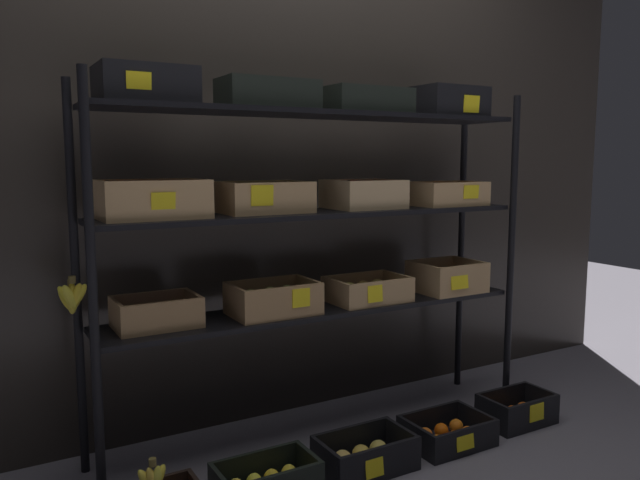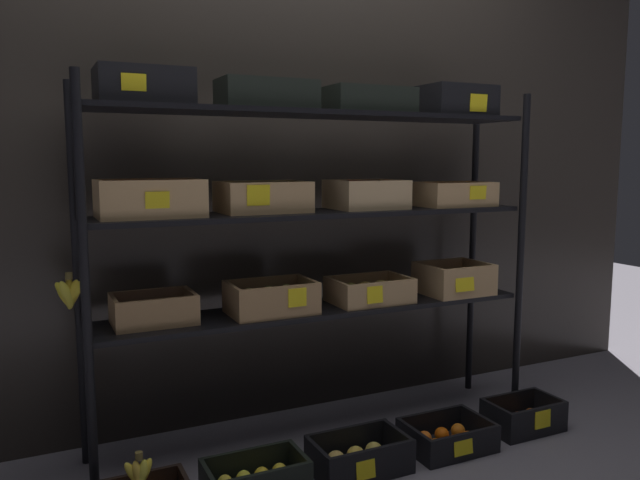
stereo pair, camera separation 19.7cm
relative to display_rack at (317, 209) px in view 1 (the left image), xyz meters
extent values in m
plane|color=slate|center=(0.01, -0.01, -0.98)|extent=(10.00, 10.00, 0.00)
cube|color=#2D2823|center=(0.01, 0.36, 0.35)|extent=(4.27, 0.12, 2.66)
cylinder|color=black|center=(-0.92, -0.18, -0.24)|extent=(0.03, 0.03, 1.47)
cylinder|color=black|center=(0.94, -0.18, -0.24)|extent=(0.03, 0.03, 1.47)
cylinder|color=black|center=(-0.92, 0.16, -0.24)|extent=(0.03, 0.03, 1.47)
cylinder|color=black|center=(0.94, 0.16, -0.24)|extent=(0.03, 0.03, 1.47)
cube|color=black|center=(0.01, -0.01, -0.42)|extent=(1.84, 0.31, 0.02)
cube|color=black|center=(0.01, -0.01, -0.02)|extent=(1.84, 0.31, 0.02)
cube|color=black|center=(0.01, -0.01, 0.38)|extent=(1.84, 0.31, 0.02)
cube|color=#A87F51|center=(-0.67, 0.02, -0.41)|extent=(0.30, 0.21, 0.01)
cube|color=#A87F51|center=(-0.67, -0.08, -0.35)|extent=(0.30, 0.02, 0.10)
cube|color=#A87F51|center=(-0.67, 0.11, -0.35)|extent=(0.30, 0.02, 0.10)
cube|color=#A87F51|center=(-0.81, 0.02, -0.35)|extent=(0.02, 0.18, 0.10)
cube|color=#A87F51|center=(-0.53, 0.02, -0.35)|extent=(0.02, 0.18, 0.10)
sphere|color=#591D58|center=(-0.75, -0.02, -0.38)|extent=(0.05, 0.05, 0.05)
sphere|color=#642249|center=(-0.70, -0.02, -0.38)|extent=(0.05, 0.05, 0.05)
sphere|color=#682B4B|center=(-0.64, -0.02, -0.38)|extent=(0.05, 0.05, 0.05)
sphere|color=#5E224B|center=(-0.59, -0.02, -0.38)|extent=(0.05, 0.05, 0.05)
sphere|color=#55235B|center=(-0.75, 0.05, -0.38)|extent=(0.05, 0.05, 0.05)
sphere|color=#5F2755|center=(-0.70, 0.05, -0.38)|extent=(0.05, 0.05, 0.05)
sphere|color=#611F52|center=(-0.64, 0.05, -0.38)|extent=(0.05, 0.05, 0.05)
sphere|color=#681D51|center=(-0.59, 0.05, -0.38)|extent=(0.05, 0.05, 0.05)
cube|color=#A87F51|center=(-0.21, -0.02, -0.41)|extent=(0.34, 0.23, 0.01)
cube|color=#A87F51|center=(-0.21, -0.13, -0.34)|extent=(0.34, 0.02, 0.12)
cube|color=#A87F51|center=(-0.21, 0.08, -0.34)|extent=(0.34, 0.02, 0.12)
cube|color=#A87F51|center=(-0.38, -0.02, -0.34)|extent=(0.02, 0.19, 0.12)
cube|color=#A87F51|center=(-0.05, -0.02, -0.34)|extent=(0.02, 0.19, 0.12)
ellipsoid|color=#A7B25F|center=(-0.29, -0.06, -0.35)|extent=(0.07, 0.07, 0.09)
ellipsoid|color=#ABAE54|center=(-0.21, -0.06, -0.35)|extent=(0.07, 0.07, 0.09)
ellipsoid|color=#B6B84D|center=(-0.13, -0.05, -0.35)|extent=(0.07, 0.07, 0.09)
ellipsoid|color=tan|center=(-0.30, 0.01, -0.35)|extent=(0.07, 0.07, 0.09)
ellipsoid|color=#B7BC56|center=(-0.21, 0.01, -0.35)|extent=(0.07, 0.07, 0.09)
ellipsoid|color=#BCC45B|center=(-0.13, 0.01, -0.35)|extent=(0.07, 0.07, 0.09)
cube|color=yellow|center=(-0.15, -0.14, -0.33)|extent=(0.08, 0.00, 0.07)
cube|color=tan|center=(0.24, -0.02, -0.41)|extent=(0.34, 0.23, 0.01)
cube|color=tan|center=(0.24, -0.13, -0.35)|extent=(0.34, 0.02, 0.10)
cube|color=tan|center=(0.24, 0.09, -0.35)|extent=(0.34, 0.02, 0.10)
cube|color=tan|center=(0.08, -0.02, -0.35)|extent=(0.02, 0.20, 0.10)
cube|color=tan|center=(0.40, -0.02, -0.35)|extent=(0.02, 0.20, 0.10)
sphere|color=gold|center=(0.16, -0.05, -0.36)|extent=(0.07, 0.07, 0.07)
sphere|color=#E4C84F|center=(0.24, -0.05, -0.36)|extent=(0.07, 0.07, 0.07)
sphere|color=#D1B358|center=(0.32, -0.05, -0.36)|extent=(0.07, 0.07, 0.07)
sphere|color=gold|center=(0.17, 0.01, -0.36)|extent=(0.07, 0.07, 0.07)
sphere|color=#E6B34B|center=(0.24, 0.01, -0.36)|extent=(0.07, 0.07, 0.07)
sphere|color=#E0C256|center=(0.32, 0.01, -0.36)|extent=(0.07, 0.07, 0.07)
cube|color=yellow|center=(0.20, -0.14, -0.35)|extent=(0.07, 0.01, 0.07)
cube|color=tan|center=(0.68, -0.03, -0.41)|extent=(0.30, 0.25, 0.01)
cube|color=tan|center=(0.68, -0.15, -0.34)|extent=(0.30, 0.02, 0.13)
cube|color=tan|center=(0.68, 0.09, -0.34)|extent=(0.30, 0.02, 0.13)
cube|color=tan|center=(0.54, -0.03, -0.34)|extent=(0.02, 0.22, 0.13)
cube|color=tan|center=(0.82, -0.03, -0.34)|extent=(0.02, 0.22, 0.13)
ellipsoid|color=brown|center=(0.61, -0.08, -0.37)|extent=(0.05, 0.05, 0.07)
ellipsoid|color=brown|center=(0.68, -0.07, -0.37)|extent=(0.05, 0.05, 0.07)
ellipsoid|color=brown|center=(0.75, -0.07, -0.37)|extent=(0.05, 0.05, 0.07)
ellipsoid|color=brown|center=(0.61, 0.01, -0.37)|extent=(0.05, 0.05, 0.07)
ellipsoid|color=brown|center=(0.68, 0.01, -0.37)|extent=(0.05, 0.05, 0.07)
ellipsoid|color=brown|center=(0.76, 0.01, -0.37)|extent=(0.05, 0.05, 0.07)
cube|color=yellow|center=(0.64, -0.16, -0.35)|extent=(0.10, 0.01, 0.06)
cube|color=tan|center=(-0.67, 0.01, 0.00)|extent=(0.37, 0.24, 0.01)
cube|color=tan|center=(-0.67, -0.10, 0.07)|extent=(0.37, 0.02, 0.13)
cube|color=tan|center=(-0.67, 0.12, 0.07)|extent=(0.37, 0.02, 0.13)
cube|color=tan|center=(-0.85, 0.01, 0.07)|extent=(0.02, 0.21, 0.13)
cube|color=tan|center=(-0.49, 0.01, 0.07)|extent=(0.02, 0.21, 0.13)
sphere|color=#FF640E|center=(-0.78, -0.02, 0.03)|extent=(0.06, 0.06, 0.06)
sphere|color=orange|center=(-0.70, -0.02, 0.03)|extent=(0.06, 0.06, 0.06)
sphere|color=orange|center=(-0.64, -0.03, 0.03)|extent=(0.06, 0.06, 0.06)
sphere|color=orange|center=(-0.57, -0.03, 0.03)|extent=(0.06, 0.06, 0.06)
sphere|color=orange|center=(-0.78, 0.04, 0.03)|extent=(0.06, 0.06, 0.06)
sphere|color=orange|center=(-0.71, 0.05, 0.03)|extent=(0.06, 0.06, 0.06)
sphere|color=orange|center=(-0.64, 0.04, 0.03)|extent=(0.06, 0.06, 0.06)
sphere|color=orange|center=(-0.57, 0.05, 0.03)|extent=(0.06, 0.06, 0.06)
cube|color=yellow|center=(-0.67, -0.11, 0.06)|extent=(0.08, 0.01, 0.06)
cube|color=tan|center=(-0.22, 0.04, 0.00)|extent=(0.35, 0.25, 0.01)
cube|color=tan|center=(-0.22, -0.08, 0.06)|extent=(0.35, 0.02, 0.11)
cube|color=tan|center=(-0.22, 0.16, 0.06)|extent=(0.35, 0.02, 0.11)
cube|color=tan|center=(-0.39, 0.04, 0.06)|extent=(0.02, 0.22, 0.11)
cube|color=tan|center=(-0.06, 0.04, 0.06)|extent=(0.02, 0.22, 0.11)
sphere|color=#8CBA37|center=(-0.30, 0.01, 0.04)|extent=(0.07, 0.07, 0.07)
sphere|color=#88C63F|center=(-0.22, 0.01, 0.04)|extent=(0.07, 0.07, 0.07)
sphere|color=#8CBF42|center=(-0.14, 0.00, 0.04)|extent=(0.07, 0.07, 0.07)
sphere|color=#87C034|center=(-0.30, 0.08, 0.04)|extent=(0.07, 0.07, 0.07)
sphere|color=#8BC845|center=(-0.23, 0.08, 0.04)|extent=(0.07, 0.07, 0.07)
sphere|color=#8BC23E|center=(-0.14, 0.08, 0.04)|extent=(0.07, 0.07, 0.07)
cube|color=yellow|center=(-0.29, -0.09, 0.07)|extent=(0.09, 0.01, 0.08)
cube|color=tan|center=(0.25, 0.02, 0.00)|extent=(0.30, 0.26, 0.01)
cube|color=tan|center=(0.25, -0.10, 0.06)|extent=(0.30, 0.02, 0.11)
cube|color=tan|center=(0.25, 0.15, 0.06)|extent=(0.30, 0.02, 0.11)
cube|color=tan|center=(0.10, 0.02, 0.06)|extent=(0.02, 0.22, 0.11)
cube|color=tan|center=(0.39, 0.02, 0.06)|extent=(0.02, 0.22, 0.11)
sphere|color=red|center=(0.19, -0.01, 0.04)|extent=(0.07, 0.07, 0.07)
sphere|color=red|center=(0.30, -0.01, 0.04)|extent=(0.07, 0.07, 0.07)
sphere|color=red|center=(0.19, 0.06, 0.04)|extent=(0.07, 0.07, 0.07)
sphere|color=red|center=(0.30, 0.06, 0.04)|extent=(0.07, 0.07, 0.07)
cube|color=tan|center=(0.68, -0.02, 0.00)|extent=(0.34, 0.22, 0.01)
cube|color=tan|center=(0.68, -0.12, 0.05)|extent=(0.34, 0.02, 0.10)
cube|color=tan|center=(0.68, 0.09, 0.05)|extent=(0.34, 0.02, 0.10)
cube|color=tan|center=(0.52, -0.02, 0.05)|extent=(0.02, 0.19, 0.10)
cube|color=tan|center=(0.84, -0.02, 0.05)|extent=(0.02, 0.19, 0.10)
sphere|color=orange|center=(0.62, -0.05, 0.04)|extent=(0.07, 0.07, 0.07)
sphere|color=orange|center=(0.74, -0.05, 0.04)|extent=(0.07, 0.07, 0.07)
sphere|color=orange|center=(0.62, 0.01, 0.04)|extent=(0.07, 0.07, 0.07)
sphere|color=orange|center=(0.74, 0.02, 0.04)|extent=(0.07, 0.07, 0.07)
cube|color=yellow|center=(0.73, -0.13, 0.06)|extent=(0.09, 0.01, 0.06)
cube|color=black|center=(-0.67, 0.04, 0.40)|extent=(0.34, 0.24, 0.01)
cube|color=black|center=(-0.67, -0.07, 0.47)|extent=(0.34, 0.02, 0.12)
cube|color=black|center=(-0.67, 0.15, 0.47)|extent=(0.34, 0.02, 0.12)
cube|color=black|center=(-0.83, 0.04, 0.47)|extent=(0.02, 0.20, 0.12)
cube|color=black|center=(-0.51, 0.04, 0.47)|extent=(0.02, 0.20, 0.12)
ellipsoid|color=yellow|center=(-0.76, 0.00, 0.44)|extent=(0.06, 0.06, 0.08)
ellipsoid|color=yellow|center=(-0.67, 0.01, 0.44)|extent=(0.06, 0.06, 0.08)
ellipsoid|color=yellow|center=(-0.60, 0.01, 0.44)|extent=(0.06, 0.06, 0.08)
ellipsoid|color=yellow|center=(-0.76, 0.08, 0.44)|extent=(0.06, 0.06, 0.08)
ellipsoid|color=yellow|center=(-0.68, 0.08, 0.44)|extent=(0.06, 0.06, 0.08)
ellipsoid|color=yellow|center=(-0.60, 0.08, 0.44)|extent=(0.06, 0.06, 0.08)
cube|color=yellow|center=(-0.73, -0.08, 0.46)|extent=(0.08, 0.01, 0.06)
cube|color=black|center=(-0.21, 0.02, 0.40)|extent=(0.38, 0.20, 0.01)
cube|color=black|center=(-0.21, -0.07, 0.46)|extent=(0.38, 0.02, 0.11)
cube|color=black|center=(-0.21, 0.11, 0.46)|extent=(0.38, 0.02, 0.11)
cube|color=black|center=(-0.39, 0.02, 0.46)|extent=(0.02, 0.17, 0.11)
cube|color=black|center=(-0.03, 0.02, 0.46)|extent=(0.02, 0.17, 0.11)
sphere|color=#541C54|center=(-0.33, -0.01, 0.43)|extent=(0.05, 0.05, 0.05)
sphere|color=#5C214C|center=(-0.26, -0.01, 0.43)|extent=(0.05, 0.05, 0.05)
sphere|color=#5C2559|center=(-0.21, -0.01, 0.43)|extent=(0.05, 0.05, 0.05)
sphere|color=#671847|center=(-0.15, -0.01, 0.43)|extent=(0.05, 0.05, 0.05)
sphere|color=#6D2959|center=(-0.09, -0.01, 0.43)|extent=(0.05, 0.05, 0.05)
sphere|color=#6C2552|center=(-0.33, 0.05, 0.43)|extent=(0.05, 0.05, 0.05)
sphere|color=#661B49|center=(-0.27, 0.05, 0.43)|extent=(0.05, 0.05, 0.05)
sphere|color=#691C4B|center=(-0.21, 0.05, 0.43)|extent=(0.05, 0.05, 0.05)
sphere|color=#6A2B58|center=(-0.15, 0.05, 0.43)|extent=(0.05, 0.05, 0.05)
sphere|color=#6A274A|center=(-0.09, 0.05, 0.43)|extent=(0.05, 0.05, 0.05)
cube|color=black|center=(0.24, 0.00, 0.40)|extent=(0.37, 0.21, 0.01)
cube|color=black|center=(0.24, -0.09, 0.45)|extent=(0.37, 0.02, 0.10)
cube|color=black|center=(0.24, 0.10, 0.45)|extent=(0.37, 0.02, 0.10)
cube|color=black|center=(0.06, 0.00, 0.45)|extent=(0.02, 0.18, 0.10)
cube|color=black|center=(0.42, 0.00, 0.45)|extent=(0.02, 0.18, 0.10)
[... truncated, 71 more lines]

